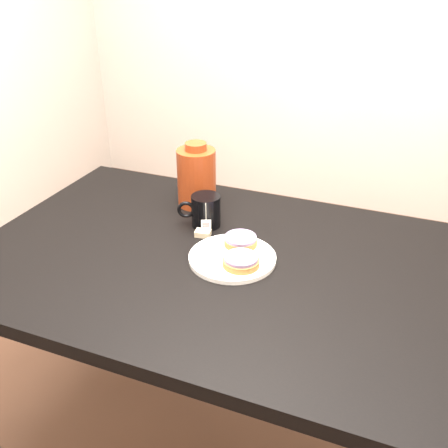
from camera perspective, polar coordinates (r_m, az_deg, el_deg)
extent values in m
plane|color=brown|center=(1.90, -0.26, -23.28)|extent=(4.00, 4.00, 0.00)
cube|color=black|center=(1.40, -0.33, -4.54)|extent=(1.40, 0.90, 0.04)
cylinder|color=black|center=(2.16, -12.27, -4.05)|extent=(0.06, 0.06, 0.71)
cylinder|color=black|center=(1.88, 23.44, -11.69)|extent=(0.06, 0.06, 0.71)
cylinder|color=white|center=(1.38, 0.96, -3.89)|extent=(0.24, 0.24, 0.01)
torus|color=white|center=(1.37, 0.96, -3.66)|extent=(0.24, 0.24, 0.01)
cylinder|color=brown|center=(1.42, 1.91, -2.05)|extent=(0.11, 0.11, 0.02)
cylinder|color=gray|center=(1.41, 1.92, -1.58)|extent=(0.11, 0.11, 0.01)
cylinder|color=brown|center=(1.33, 1.96, -4.39)|extent=(0.12, 0.12, 0.02)
cylinder|color=gray|center=(1.32, 1.97, -3.90)|extent=(0.11, 0.11, 0.01)
cylinder|color=black|center=(1.53, -2.07, 1.52)|extent=(0.12, 0.12, 0.10)
cylinder|color=black|center=(1.51, -2.10, 2.94)|extent=(0.08, 0.08, 0.00)
torus|color=black|center=(1.53, -4.36, 1.65)|extent=(0.05, 0.03, 0.05)
cylinder|color=beige|center=(1.48, -2.08, 1.43)|extent=(0.00, 0.00, 0.05)
cube|color=white|center=(1.50, -2.05, -0.08)|extent=(0.03, 0.01, 0.03)
cube|color=#C6B793|center=(1.49, -2.43, -1.06)|extent=(0.05, 0.04, 0.02)
cylinder|color=#611D0C|center=(1.65, -3.15, 5.32)|extent=(0.14, 0.14, 0.19)
cylinder|color=#611D0C|center=(1.61, -3.25, 8.84)|extent=(0.07, 0.07, 0.02)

